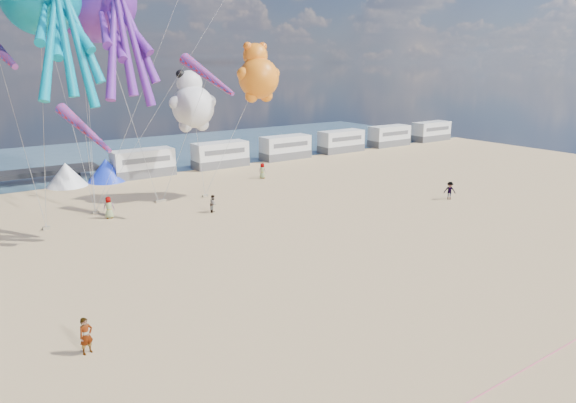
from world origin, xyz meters
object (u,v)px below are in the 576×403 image
(motorhome_5, at_px, (431,131))
(kite_teddy_orange, at_px, (259,78))
(beachgoer_7, at_px, (213,204))
(sandbag_e, at_px, (96,212))
(beachgoer_6, at_px, (109,207))
(sandbag_c, at_px, (205,196))
(sandbag_d, at_px, (163,200))
(sandbag_a, at_px, (46,228))
(tent_white, at_px, (66,175))
(beachgoer_2, at_px, (450,191))
(motorhome_1, at_px, (220,155))
(sandbag_b, at_px, (158,201))
(kite_panda, at_px, (193,107))
(motorhome_4, at_px, (389,136))
(motorhome_2, at_px, (285,147))
(motorhome_3, at_px, (341,141))
(kite_octopus_purple, at_px, (94,2))
(beachgoer_0, at_px, (262,171))
(standing_person, at_px, (86,336))
(windsock_mid, at_px, (208,76))
(windsock_right, at_px, (85,129))
(tent_blue, at_px, (106,170))
(motorhome_0, at_px, (143,163))

(motorhome_5, height_order, kite_teddy_orange, kite_teddy_orange)
(beachgoer_7, height_order, sandbag_e, beachgoer_7)
(motorhome_5, distance_m, beachgoer_6, 56.94)
(sandbag_c, bearing_deg, sandbag_d, 168.75)
(sandbag_a, bearing_deg, tent_white, 72.05)
(beachgoer_2, distance_m, sandbag_d, 26.21)
(motorhome_1, bearing_deg, sandbag_b, -137.08)
(kite_panda, height_order, kite_teddy_orange, kite_teddy_orange)
(motorhome_4, height_order, sandbag_d, motorhome_4)
(motorhome_2, distance_m, beachgoer_6, 30.09)
(motorhome_3, distance_m, beachgoer_6, 38.78)
(motorhome_5, distance_m, kite_octopus_purple, 58.74)
(beachgoer_0, relative_size, sandbag_b, 3.34)
(motorhome_1, bearing_deg, motorhome_4, 0.00)
(standing_person, bearing_deg, windsock_mid, 33.18)
(motorhome_2, distance_m, motorhome_5, 28.50)
(beachgoer_0, bearing_deg, tent_white, 37.28)
(motorhome_3, bearing_deg, tent_white, 180.00)
(motorhome_3, height_order, sandbag_b, motorhome_3)
(beachgoer_6, height_order, beachgoer_7, beachgoer_6)
(beachgoer_7, xyz_separation_m, kite_panda, (0.85, 4.97, 7.65))
(sandbag_e, relative_size, windsock_right, 0.09)
(beachgoer_6, xyz_separation_m, sandbag_e, (-0.60, 1.95, -0.78))
(beachgoer_0, bearing_deg, sandbag_b, 75.10)
(tent_blue, distance_m, kite_teddy_orange, 20.29)
(tent_white, relative_size, kite_octopus_purple, 0.32)
(kite_teddy_orange, bearing_deg, standing_person, -121.75)
(sandbag_b, relative_size, sandbag_d, 1.00)
(beachgoer_0, relative_size, sandbag_a, 3.34)
(tent_blue, height_order, sandbag_c, tent_blue)
(motorhome_4, bearing_deg, motorhome_3, 180.00)
(windsock_mid, bearing_deg, kite_octopus_purple, 143.71)
(sandbag_e, height_order, kite_teddy_orange, kite_teddy_orange)
(sandbag_d, distance_m, sandbag_e, 6.11)
(motorhome_2, height_order, standing_person, motorhome_2)
(motorhome_0, distance_m, kite_teddy_orange, 18.50)
(tent_white, relative_size, windsock_right, 0.70)
(motorhome_0, height_order, sandbag_d, motorhome_0)
(beachgoer_2, relative_size, sandbag_b, 3.30)
(beachgoer_0, bearing_deg, beachgoer_2, -179.87)
(sandbag_c, xyz_separation_m, sandbag_e, (-9.91, 0.25, 0.00))
(motorhome_3, distance_m, beachgoer_2, 27.10)
(sandbag_a, bearing_deg, motorhome_4, 15.50)
(beachgoer_2, relative_size, kite_teddy_orange, 0.27)
(motorhome_5, bearing_deg, sandbag_b, -167.23)
(motorhome_2, relative_size, beachgoer_6, 3.69)
(motorhome_0, height_order, kite_octopus_purple, kite_octopus_purple)
(beachgoer_6, height_order, sandbag_d, beachgoer_6)
(sandbag_d, bearing_deg, sandbag_e, -175.17)
(beachgoer_6, relative_size, windsock_right, 0.31)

